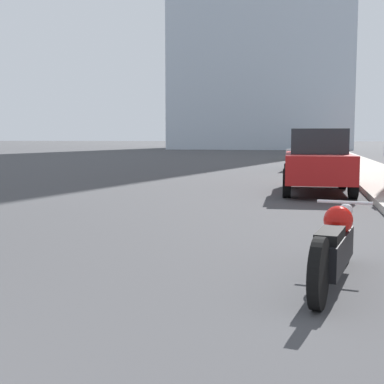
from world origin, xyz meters
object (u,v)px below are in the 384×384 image
at_px(parked_car_silver, 311,152).
at_px(motorcycle, 334,246).
at_px(parked_car_white, 309,144).
at_px(parked_car_red, 317,161).
at_px(parked_car_yellow, 311,147).
at_px(parked_car_black, 309,145).

bearing_deg(parked_car_silver, motorcycle, -84.82).
height_order(parked_car_silver, parked_car_white, parked_car_silver).
bearing_deg(parked_car_red, parked_car_yellow, 88.24).
xyz_separation_m(parked_car_red, parked_car_yellow, (0.01, 21.29, 0.00)).
bearing_deg(parked_car_black, motorcycle, -88.89).
distance_m(motorcycle, parked_car_yellow, 30.39).
bearing_deg(parked_car_yellow, motorcycle, -85.98).
xyz_separation_m(parked_car_black, parked_car_white, (0.01, 10.91, 0.00)).
distance_m(parked_car_red, parked_car_white, 42.54).
relative_size(motorcycle, parked_car_red, 0.56).
bearing_deg(parked_car_yellow, parked_car_white, 94.29).
relative_size(parked_car_red, parked_car_silver, 1.00).
xyz_separation_m(parked_car_silver, parked_car_yellow, (0.12, 10.32, 0.06)).
height_order(motorcycle, parked_car_red, parked_car_red).
height_order(parked_car_red, parked_car_black, parked_car_red).
relative_size(parked_car_yellow, parked_car_white, 1.01).
relative_size(motorcycle, parked_car_silver, 0.56).
xyz_separation_m(motorcycle, parked_car_black, (-0.10, 40.72, 0.42)).
bearing_deg(parked_car_white, parked_car_silver, -89.66).
xyz_separation_m(parked_car_silver, parked_car_white, (0.02, 31.57, -0.00)).
xyz_separation_m(parked_car_yellow, parked_car_white, (-0.10, 21.25, -0.06)).
bearing_deg(parked_car_white, motorcycle, -89.51).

